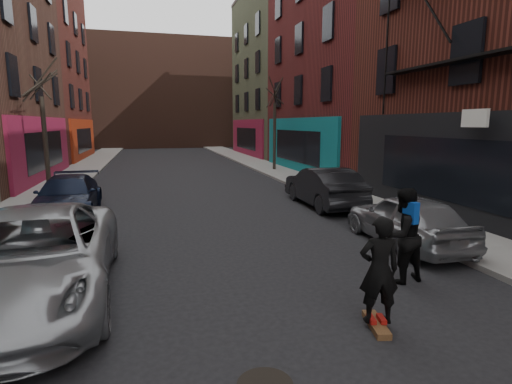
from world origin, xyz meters
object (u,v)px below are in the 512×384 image
tree_left_far (43,118)px  parked_right_far (406,219)px  parked_right_end (323,187)px  skateboarder (379,270)px  parked_left_far (32,258)px  skateboard (376,324)px  parked_left_end (68,196)px  tree_right_far (275,117)px  pedestrian (402,235)px

tree_left_far → parked_right_far: 15.35m
parked_right_end → skateboarder: (-3.08, -8.84, 0.19)m
tree_left_far → parked_left_far: tree_left_far is taller
parked_right_far → parked_right_end: parked_right_end is taller
parked_left_far → skateboarder: skateboarder is taller
parked_left_far → skateboard: 5.99m
parked_right_far → parked_right_end: size_ratio=0.89×
tree_left_far → parked_right_end: tree_left_far is taller
parked_left_far → parked_left_end: parked_left_far is taller
tree_right_far → parked_left_far: size_ratio=1.16×
tree_left_far → parked_left_end: bearing=-70.8°
tree_left_far → parked_left_end: tree_left_far is taller
skateboarder → parked_right_far: bearing=-117.1°
skateboard → parked_right_far: bearing=62.9°
parked_left_end → pedestrian: bearing=-47.5°
skateboard → parked_left_end: bearing=135.6°
parked_left_far → skateboard: parked_left_far is taller
pedestrian → tree_right_far: bearing=-108.9°
parked_right_far → skateboard: size_ratio=5.07×
parked_right_far → pedestrian: (-1.60, -2.10, 0.27)m
parked_right_end → skateboarder: size_ratio=2.70×
skateboarder → tree_right_far: bearing=-89.9°
parked_left_end → pedestrian: size_ratio=2.45×
parked_left_end → skateboarder: bearing=-58.3°
skateboard → pedestrian: bearing=59.3°
parked_right_far → skateboarder: size_ratio=2.39×
parked_right_far → tree_right_far: bearing=-94.3°
tree_right_far → parked_left_far: bearing=-119.6°
tree_left_far → parked_left_end: size_ratio=1.39×
tree_right_far → parked_left_end: bearing=-135.5°
parked_left_end → tree_right_far: bearing=43.7°
tree_left_far → tree_right_far: tree_right_far is taller
parked_right_far → parked_right_end: (0.00, 5.20, 0.06)m
tree_right_far → skateboard: bearing=-103.0°
tree_left_far → skateboard: tree_left_far is taller
skateboarder → pedestrian: bearing=-120.7°
parked_right_end → tree_right_far: bearing=-97.8°
pedestrian → skateboarder: bearing=37.0°
tree_left_far → skateboard: 16.51m
tree_left_far → parked_left_far: bearing=-79.0°
parked_left_far → parked_right_end: 10.65m
parked_right_far → skateboarder: skateboarder is taller
parked_right_end → skateboard: 9.39m
parked_left_far → parked_right_far: bearing=5.8°
tree_right_far → skateboarder: (-4.68, -20.21, -2.58)m
parked_left_end → parked_right_end: parked_right_end is taller
skateboard → parked_left_far: bearing=169.0°
skateboarder → pedestrian: (1.48, 1.54, 0.01)m
parked_left_end → pedestrian: pedestrian is taller
tree_right_far → parked_right_end: 11.81m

